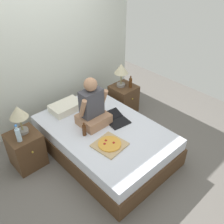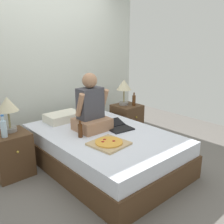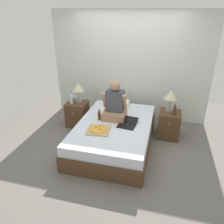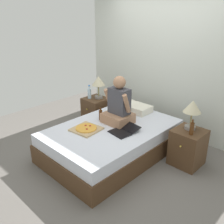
# 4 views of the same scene
# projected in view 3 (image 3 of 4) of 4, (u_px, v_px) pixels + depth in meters

# --- Properties ---
(ground_plane) EXTENTS (5.70, 5.70, 0.00)m
(ground_plane) POSITION_uv_depth(u_px,v_px,m) (114.00, 144.00, 4.41)
(ground_plane) COLOR #66605B
(wall_back) EXTENTS (3.70, 0.12, 2.50)m
(wall_back) POSITION_uv_depth(u_px,v_px,m) (129.00, 67.00, 5.14)
(wall_back) COLOR silver
(wall_back) RESTS_ON ground
(bed) EXTENTS (1.42, 2.14, 0.49)m
(bed) POSITION_uv_depth(u_px,v_px,m) (114.00, 134.00, 4.31)
(bed) COLOR #4C331E
(bed) RESTS_ON ground
(nightstand_left) EXTENTS (0.44, 0.47, 0.57)m
(nightstand_left) POSITION_uv_depth(u_px,v_px,m) (77.00, 114.00, 5.05)
(nightstand_left) COLOR #4C331E
(nightstand_left) RESTS_ON ground
(lamp_on_left_nightstand) EXTENTS (0.26, 0.26, 0.45)m
(lamp_on_left_nightstand) POSITION_uv_depth(u_px,v_px,m) (78.00, 88.00, 4.82)
(lamp_on_left_nightstand) COLOR gray
(lamp_on_left_nightstand) RESTS_ON nightstand_left
(water_bottle) EXTENTS (0.07, 0.07, 0.28)m
(water_bottle) POSITION_uv_depth(u_px,v_px,m) (71.00, 99.00, 4.82)
(water_bottle) COLOR silver
(water_bottle) RESTS_ON nightstand_left
(nightstand_right) EXTENTS (0.44, 0.47, 0.57)m
(nightstand_right) POSITION_uv_depth(u_px,v_px,m) (169.00, 124.00, 4.58)
(nightstand_right) COLOR #4C331E
(nightstand_right) RESTS_ON ground
(lamp_on_right_nightstand) EXTENTS (0.26, 0.26, 0.45)m
(lamp_on_right_nightstand) POSITION_uv_depth(u_px,v_px,m) (171.00, 96.00, 4.37)
(lamp_on_right_nightstand) COLOR gray
(lamp_on_right_nightstand) RESTS_ON nightstand_right
(beer_bottle) EXTENTS (0.06, 0.06, 0.23)m
(beer_bottle) POSITION_uv_depth(u_px,v_px,m) (174.00, 110.00, 4.31)
(beer_bottle) COLOR #512D14
(beer_bottle) RESTS_ON nightstand_right
(pillow) EXTENTS (0.52, 0.34, 0.12)m
(pillow) POSITION_uv_depth(u_px,v_px,m) (117.00, 104.00, 4.91)
(pillow) COLOR silver
(pillow) RESTS_ON bed
(person_seated) EXTENTS (0.47, 0.40, 0.78)m
(person_seated) POSITION_uv_depth(u_px,v_px,m) (115.00, 105.00, 4.27)
(person_seated) COLOR #A37556
(person_seated) RESTS_ON bed
(laptop) EXTENTS (0.37, 0.45, 0.07)m
(laptop) POSITION_uv_depth(u_px,v_px,m) (127.00, 124.00, 4.13)
(laptop) COLOR black
(laptop) RESTS_ON bed
(pizza_box) EXTENTS (0.44, 0.44, 0.05)m
(pizza_box) POSITION_uv_depth(u_px,v_px,m) (99.00, 130.00, 3.93)
(pizza_box) COLOR tan
(pizza_box) RESTS_ON bed
(beer_bottle_on_bed) EXTENTS (0.06, 0.06, 0.22)m
(beer_bottle_on_bed) POSITION_uv_depth(u_px,v_px,m) (99.00, 115.00, 4.30)
(beer_bottle_on_bed) COLOR #4C2811
(beer_bottle_on_bed) RESTS_ON bed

